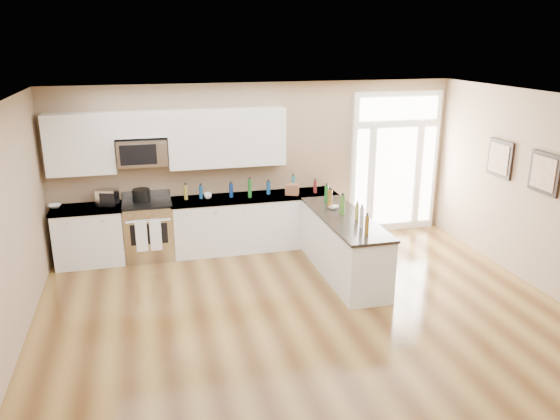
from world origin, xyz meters
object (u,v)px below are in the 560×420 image
Objects in this scene: stockpot at (141,195)px; toaster_oven at (107,197)px; peninsula_cabinet at (343,248)px; kitchen_range at (149,230)px.

stockpot is 0.92× the size of toaster_oven.
peninsula_cabinet is 2.15× the size of kitchen_range.
toaster_oven is at bearing 156.71° from peninsula_cabinet.
peninsula_cabinet is 8.23× the size of stockpot.
stockpot is at bearing 124.55° from kitchen_range.
toaster_oven reaches higher than kitchen_range.
peninsula_cabinet is at bearing -26.83° from kitchen_range.
toaster_oven is (-0.53, -0.07, 0.01)m from stockpot.
peninsula_cabinet is at bearing -5.41° from toaster_oven.
peninsula_cabinet is at bearing -27.95° from stockpot.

